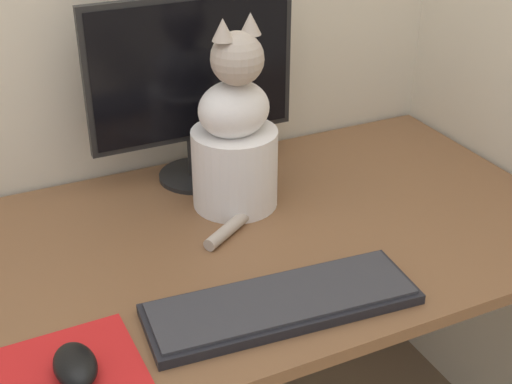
{
  "coord_description": "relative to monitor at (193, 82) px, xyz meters",
  "views": [
    {
      "loc": [
        -0.46,
        -1.08,
        1.47
      ],
      "look_at": [
        0.03,
        -0.05,
        0.84
      ],
      "focal_mm": 50.0,
      "sensor_mm": 36.0,
      "label": 1
    }
  ],
  "objects": [
    {
      "name": "cat",
      "position": [
        0.03,
        -0.15,
        -0.08
      ],
      "size": [
        0.24,
        0.27,
        0.4
      ],
      "rotation": [
        0.0,
        0.0,
        0.24
      ],
      "color": "white",
      "rests_on": "desk"
    },
    {
      "name": "keyboard",
      "position": [
        -0.04,
        -0.51,
        -0.22
      ],
      "size": [
        0.47,
        0.19,
        0.02
      ],
      "rotation": [
        0.0,
        0.0,
        -0.08
      ],
      "color": "black",
      "rests_on": "desk"
    },
    {
      "name": "computer_mouse_left",
      "position": [
        -0.39,
        -0.52,
        -0.21
      ],
      "size": [
        0.06,
        0.1,
        0.04
      ],
      "color": "black",
      "rests_on": "mousepad_left"
    },
    {
      "name": "desk",
      "position": [
        -0.04,
        -0.27,
        -0.32
      ],
      "size": [
        1.39,
        0.74,
        0.72
      ],
      "color": "brown",
      "rests_on": "ground_plane"
    },
    {
      "name": "monitor",
      "position": [
        0.0,
        0.0,
        0.0
      ],
      "size": [
        0.46,
        0.17,
        0.41
      ],
      "color": "black",
      "rests_on": "desk"
    },
    {
      "name": "mousepad_left",
      "position": [
        -0.41,
        -0.5,
        -0.23
      ],
      "size": [
        0.22,
        0.2,
        0.0
      ],
      "rotation": [
        0.0,
        0.0,
        0.02
      ],
      "color": "red",
      "rests_on": "desk"
    }
  ]
}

